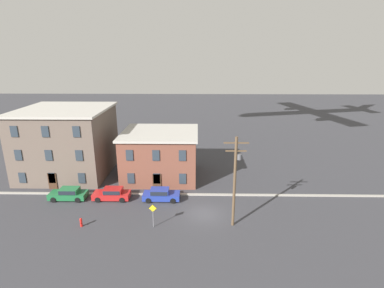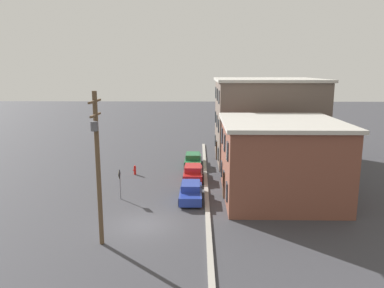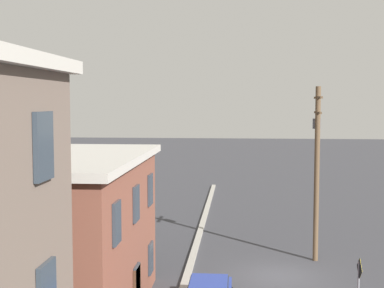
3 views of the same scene
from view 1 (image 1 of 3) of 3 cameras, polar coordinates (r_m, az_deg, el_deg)
name	(u,v)px [view 1 (image 1 of 3)]	position (r m, az deg, el deg)	size (l,w,h in m)	color
ground_plane	(205,214)	(33.95, 2.43, -13.12)	(200.00, 200.00, 0.00)	#38383D
kerb_strip	(204,195)	(37.87, 2.27, -9.60)	(56.00, 0.36, 0.16)	#9E998E
apartment_corner	(68,141)	(46.76, -22.63, 0.51)	(12.11, 11.94, 9.59)	#66564C
apartment_midblock	(161,154)	(42.52, -6.00, -1.93)	(10.47, 9.63, 6.58)	brown
car_green	(69,193)	(39.54, -22.44, -8.70)	(4.40, 1.92, 1.43)	#1E6638
car_red	(112,193)	(37.86, -14.97, -9.09)	(4.40, 1.92, 1.43)	#B21E1E
car_blue	(161,194)	(36.64, -5.97, -9.48)	(4.40, 1.92, 1.43)	#233899
caution_sign	(153,212)	(31.06, -7.45, -12.77)	(0.84, 0.08, 2.56)	slate
utility_pole	(235,177)	(29.82, 8.23, -6.33)	(2.40, 0.44, 9.45)	brown
fire_hydrant	(81,222)	(33.48, -20.37, -13.80)	(0.24, 0.34, 0.96)	red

